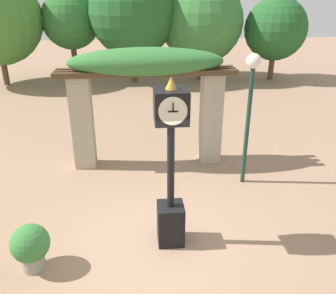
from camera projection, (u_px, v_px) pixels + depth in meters
The scene contains 6 objects.
ground_plane at pixel (157, 241), 6.72m from camera, with size 60.00×60.00×0.00m, color #9E7A60.
pedestal_clock at pixel (171, 169), 6.11m from camera, with size 0.54×0.59×3.12m.
pergola at pixel (147, 80), 8.87m from camera, with size 4.49×1.13×3.08m.
potted_plant_near_right at pixel (31, 246), 5.88m from camera, with size 0.64×0.64×0.84m.
lamp_post at pixel (251, 92), 7.89m from camera, with size 0.33×0.33×3.11m.
tree_line at pixel (124, 19), 17.21m from camera, with size 17.18×4.52×5.43m.
Camera 1 is at (-0.31, -5.42, 4.35)m, focal length 38.00 mm.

